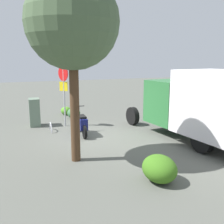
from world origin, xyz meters
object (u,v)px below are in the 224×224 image
(box_truck_near, at_px, (211,104))
(bike_rack_hoop, at_px, (51,131))
(street_tree, at_px, (72,23))
(utility_cabinet, at_px, (35,112))
(motorcycle, at_px, (82,123))
(stop_sign, at_px, (64,86))

(box_truck_near, bearing_deg, bike_rack_hoop, 45.93)
(street_tree, bearing_deg, utility_cabinet, 6.90)
(box_truck_near, height_order, motorcycle, box_truck_near)
(box_truck_near, bearing_deg, stop_sign, 36.88)
(motorcycle, bearing_deg, stop_sign, 13.94)
(bike_rack_hoop, bearing_deg, stop_sign, -50.55)
(utility_cabinet, bearing_deg, street_tree, -173.10)
(street_tree, bearing_deg, bike_rack_hoop, 1.60)
(box_truck_near, xyz_separation_m, stop_sign, (5.09, 4.49, 0.40))
(utility_cabinet, height_order, bike_rack_hoop, utility_cabinet)
(motorcycle, relative_size, street_tree, 0.31)
(motorcycle, bearing_deg, street_tree, 164.29)
(motorcycle, distance_m, stop_sign, 2.39)
(street_tree, bearing_deg, motorcycle, -20.20)
(box_truck_near, relative_size, utility_cabinet, 5.63)
(street_tree, distance_m, bike_rack_hoop, 5.88)
(box_truck_near, height_order, street_tree, street_tree)
(street_tree, xyz_separation_m, utility_cabinet, (5.28, 0.64, -3.64))
(stop_sign, xyz_separation_m, street_tree, (-4.67, 0.73, 2.34))
(stop_sign, relative_size, street_tree, 0.52)
(street_tree, height_order, utility_cabinet, street_tree)
(motorcycle, height_order, utility_cabinet, utility_cabinet)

